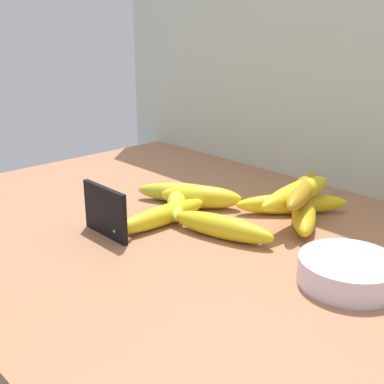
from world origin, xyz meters
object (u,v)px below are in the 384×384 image
at_px(banana_3, 183,193).
at_px(banana_5, 177,203).
at_px(banana_1, 201,197).
at_px(banana_2, 304,213).
at_px(fruit_bowl, 348,271).
at_px(banana_8, 303,190).
at_px(banana_0, 222,227).
at_px(banana_6, 292,204).
at_px(banana_7, 297,193).
at_px(chalkboard_sign, 106,213).
at_px(banana_4, 162,216).

distance_m(banana_3, banana_5, 0.06).
xyz_separation_m(banana_1, banana_2, (0.18, 0.07, -0.00)).
relative_size(fruit_bowl, banana_8, 0.70).
bearing_deg(banana_0, banana_1, 149.84).
bearing_deg(banana_0, banana_6, 85.64).
distance_m(banana_0, banana_6, 0.17).
bearing_deg(banana_8, banana_7, -86.07).
bearing_deg(banana_0, banana_2, 67.77).
xyz_separation_m(banana_0, banana_3, (-0.17, 0.07, -0.00)).
height_order(fruit_bowl, banana_1, banana_1).
distance_m(banana_3, banana_8, 0.24).
xyz_separation_m(banana_0, banana_5, (-0.13, 0.02, -0.00)).
distance_m(fruit_bowl, banana_0, 0.22).
bearing_deg(banana_6, chalkboard_sign, -116.15).
bearing_deg(banana_1, banana_2, 21.98).
distance_m(banana_3, banana_7, 0.23).
relative_size(banana_4, banana_6, 0.97).
distance_m(banana_0, banana_2, 0.15).
relative_size(chalkboard_sign, banana_6, 0.54).
relative_size(banana_1, banana_3, 0.85).
bearing_deg(banana_2, banana_4, -132.31).
bearing_deg(banana_1, banana_8, 24.96).
bearing_deg(banana_5, banana_3, 126.90).
distance_m(fruit_bowl, banana_3, 0.39).
xyz_separation_m(banana_6, banana_8, (0.04, -0.02, 0.04)).
bearing_deg(fruit_bowl, banana_3, 172.55).
height_order(banana_0, banana_6, same).
bearing_deg(banana_4, banana_0, 19.65).
bearing_deg(banana_3, banana_2, 18.71).
relative_size(banana_1, banana_4, 0.76).
bearing_deg(banana_7, banana_2, 54.42).
relative_size(banana_1, banana_8, 0.79).
bearing_deg(banana_6, banana_7, -47.36).
bearing_deg(banana_0, banana_5, 171.14).
bearing_deg(banana_7, banana_1, -160.52).
distance_m(banana_2, banana_4, 0.24).
xyz_separation_m(banana_1, banana_5, (-0.01, -0.05, -0.00)).
bearing_deg(chalkboard_sign, banana_4, 72.67).
bearing_deg(banana_4, banana_2, 47.69).
height_order(banana_7, banana_8, same).
bearing_deg(banana_0, fruit_bowl, 4.06).
bearing_deg(fruit_bowl, banana_4, -170.67).
bearing_deg(banana_6, banana_2, -31.65).
distance_m(banana_1, banana_7, 0.19).
distance_m(banana_2, banana_3, 0.24).
distance_m(chalkboard_sign, banana_7, 0.32).
relative_size(banana_2, banana_4, 0.90).
height_order(banana_3, banana_6, same).
bearing_deg(chalkboard_sign, fruit_bowl, 22.49).
bearing_deg(banana_3, banana_0, -21.54).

